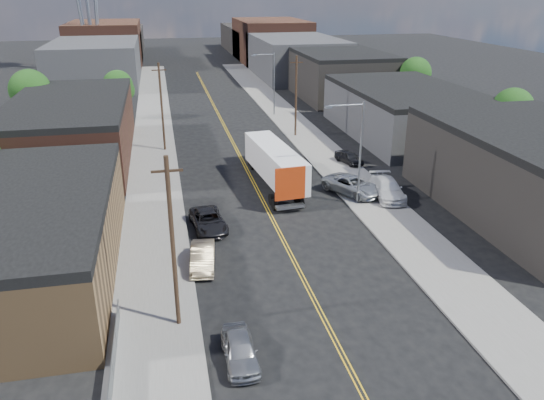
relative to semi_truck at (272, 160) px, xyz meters
name	(u,v)px	position (x,y,z in m)	size (l,w,h in m)	color
ground	(220,118)	(-1.72, 28.15, -2.29)	(260.00, 260.00, 0.00)	black
centerline	(235,146)	(-1.72, 13.15, -2.29)	(0.32, 120.00, 0.01)	gold
sidewalk_left	(154,150)	(-11.22, 13.15, -2.22)	(5.00, 140.00, 0.15)	slate
sidewalk_right	(312,141)	(7.78, 13.15, -2.22)	(5.00, 140.00, 0.15)	slate
warehouse_tan	(18,235)	(-19.72, -13.85, 0.51)	(12.00, 22.00, 5.60)	brown
warehouse_brown	(72,129)	(-19.72, 12.15, 1.01)	(12.00, 26.00, 6.60)	#49271D
industrial_right_a	(543,173)	(20.27, -11.85, 1.26)	(14.00, 22.00, 7.10)	black
industrial_right_b	(405,111)	(20.28, 14.15, 0.76)	(14.00, 24.00, 6.10)	#313133
industrial_right_c	(339,74)	(20.28, 40.15, 1.51)	(14.00, 22.00, 7.60)	black
skyline_left_a	(96,62)	(-21.72, 63.15, 1.71)	(16.00, 30.00, 8.00)	#313133
skyline_right_a	(295,57)	(18.28, 63.15, 1.71)	(16.00, 30.00, 8.00)	#313133
skyline_left_b	(106,44)	(-21.72, 88.15, 2.71)	(16.00, 26.00, 10.00)	#49271D
skyline_right_b	(271,41)	(18.28, 88.15, 2.71)	(16.00, 26.00, 10.00)	#49271D
skyline_left_c	(112,42)	(-21.72, 108.15, 1.21)	(16.00, 40.00, 7.00)	black
skyline_right_c	(257,40)	(18.28, 108.15, 1.21)	(16.00, 40.00, 7.00)	black
streetlight_near	(356,145)	(5.88, -6.85, 3.04)	(3.39, 0.25, 9.00)	gray
streetlight_far	(271,79)	(5.88, 28.15, 3.04)	(3.39, 0.25, 9.00)	gray
utility_pole_left_near	(173,244)	(-9.92, -21.85, 2.85)	(1.60, 0.26, 10.00)	black
utility_pole_left_far	(162,107)	(-9.92, 13.15, 2.85)	(1.60, 0.26, 10.00)	black
utility_pole_right	(296,96)	(6.48, 16.15, 2.85)	(1.60, 0.26, 10.00)	black
tree_left_mid	(31,93)	(-25.66, 23.15, 3.19)	(5.10, 5.04, 8.37)	black
tree_left_far	(118,87)	(-15.66, 30.15, 2.27)	(4.35, 4.20, 6.97)	black
tree_right_near	(513,111)	(28.34, 4.15, 2.58)	(4.60, 4.48, 7.44)	black
tree_right_far	(416,75)	(28.34, 28.15, 2.89)	(4.85, 4.76, 7.91)	black
semi_truck	(272,160)	(0.00, 0.00, 0.00)	(3.72, 15.57, 4.02)	silver
car_left_a	(240,350)	(-7.00, -25.66, -1.59)	(1.66, 4.13, 1.41)	gray
car_left_b	(203,257)	(-8.00, -15.42, -1.56)	(1.55, 4.46, 1.47)	tan
car_left_c	(208,221)	(-7.04, -9.45, -1.57)	(2.40, 5.21, 1.45)	black
car_right_lot_a	(352,185)	(6.53, -4.77, -1.33)	(2.68, 5.81, 1.62)	#AEB1B3
car_right_lot_b	(387,189)	(9.28, -6.29, -1.32)	(2.31, 5.68, 1.65)	silver
car_right_lot_c	(349,157)	(9.28, 3.83, -1.49)	(1.54, 3.83, 1.31)	black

